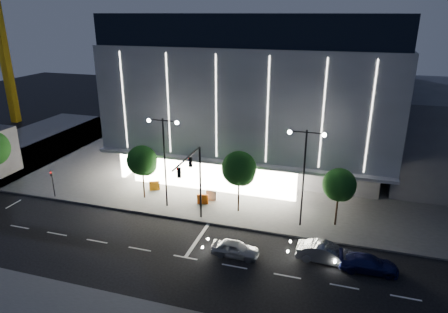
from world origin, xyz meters
name	(u,v)px	position (x,y,z in m)	size (l,w,h in m)	color
ground	(170,243)	(0.00, 0.00, 0.00)	(160.00, 160.00, 0.00)	black
sidewalk_museum	(279,155)	(5.00, 24.00, 0.07)	(70.00, 40.00, 0.15)	#474747
museum	(264,88)	(2.98, 22.31, 9.27)	(30.00, 25.80, 18.00)	#4C4C51
traffic_mast	(194,174)	(1.00, 3.34, 5.03)	(0.33, 5.89, 7.07)	black
street_lamp_west	(164,150)	(-3.00, 6.00, 5.96)	(3.16, 0.36, 9.00)	black
street_lamp_east	(304,165)	(10.00, 6.00, 5.96)	(3.16, 0.36, 9.00)	black
ped_signal_far	(53,181)	(-15.00, 4.50, 1.89)	(0.22, 0.24, 3.00)	black
tree_left	(142,162)	(-5.97, 7.02, 4.03)	(3.02, 3.02, 5.72)	black
tree_mid	(239,170)	(4.03, 7.02, 4.33)	(3.25, 3.25, 6.15)	black
tree_right	(339,186)	(13.03, 7.02, 3.88)	(2.91, 2.91, 5.51)	black
car_lead	(235,249)	(5.68, -0.14, 0.65)	(1.54, 3.82, 1.30)	#A6AAAE
car_second	(326,253)	(12.50, 1.22, 0.73)	(1.55, 4.44, 1.46)	gray
car_third	(368,264)	(15.61, 0.90, 0.62)	(1.74, 4.29, 1.25)	#14184D
barrier_a	(155,186)	(-5.81, 8.94, 0.65)	(1.10, 0.25, 1.00)	#C4680A
barrier_c	(203,199)	(0.22, 7.42, 0.65)	(1.10, 0.25, 1.00)	#C64C0B
barrier_d	(211,195)	(0.74, 8.55, 0.65)	(1.10, 0.25, 1.00)	silver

